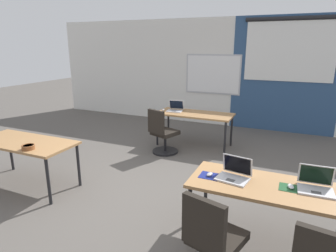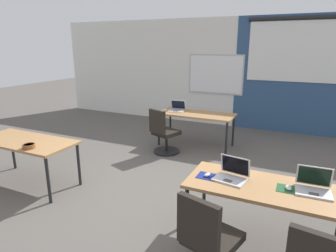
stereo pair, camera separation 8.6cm
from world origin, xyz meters
The scene contains 16 objects.
ground_plane centered at (0.00, 0.00, 0.00)m, with size 24.00×24.00×0.00m.
back_wall_assembly centered at (0.04, 4.20, 1.41)m, with size 10.00×0.27×2.80m.
desk_near_left centered at (-1.75, -0.60, 0.66)m, with size 1.60×0.70×0.72m.
desk_near_right centered at (1.75, -0.60, 0.66)m, with size 1.60×0.70×0.72m.
desk_far_center centered at (0.00, 2.20, 0.66)m, with size 1.60×0.70×0.72m.
laptop_far_left centered at (-0.46, 2.23, 0.77)m, with size 0.36×0.34×0.23m.
mouse_far_left centered at (-0.71, 2.16, 0.74)m, with size 0.08×0.11×0.03m.
chair_far_left centered at (-0.42, 1.49, 0.38)m, with size 0.56×0.61×0.92m.
laptop_near_right_inner centered at (1.40, -0.58, 0.77)m, with size 0.37×0.33×0.23m.
mousepad_near_right_inner centered at (1.14, -0.63, 0.72)m, with size 0.22×0.19×0.00m.
mouse_near_right_inner centered at (1.14, -0.63, 0.74)m, with size 0.07×0.11×0.03m.
chair_near_right_inner centered at (1.38, -1.31, 0.38)m, with size 0.54×0.59×0.92m.
laptop_near_right_end centered at (2.19, -0.51, 0.77)m, with size 0.34×0.29×0.24m.
mousepad_near_right_end centered at (1.97, -0.58, 0.72)m, with size 0.22×0.19×0.00m.
mouse_near_right_end centered at (1.97, -0.58, 0.74)m, with size 0.08×0.11×0.03m.
snack_bowl centered at (-1.39, -0.83, 0.76)m, with size 0.18×0.18×0.06m.
Camera 1 is at (1.90, -3.49, 2.11)m, focal length 30.96 mm.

